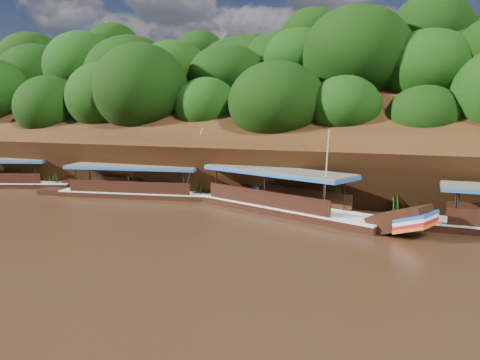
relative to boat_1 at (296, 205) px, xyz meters
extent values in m
plane|color=black|center=(-0.58, -6.95, -0.59)|extent=(160.00, 160.00, 0.00)
cube|color=black|center=(-0.58, 9.05, 2.91)|extent=(120.00, 16.12, 13.64)
cube|color=black|center=(-0.58, 19.05, -0.59)|extent=(120.00, 24.00, 12.00)
ellipsoid|color=#163C0A|center=(-30.58, 15.05, 8.41)|extent=(20.00, 10.00, 8.00)
ellipsoid|color=#163C0A|center=(-6.58, 8.05, 2.91)|extent=(18.00, 8.00, 6.40)
ellipsoid|color=#163C0A|center=(-0.58, 16.05, 8.61)|extent=(24.00, 11.00, 8.40)
cube|color=black|center=(-0.72, 0.28, -0.59)|extent=(12.76, 6.79, 0.96)
cube|color=silver|center=(-0.72, 0.28, -0.13)|extent=(12.78, 6.85, 0.11)
cube|color=black|center=(5.98, -2.31, 0.15)|extent=(3.46, 2.73, 1.80)
cube|color=#1A58AC|center=(6.72, -2.60, 0.47)|extent=(2.12, 2.27, 0.66)
cube|color=red|center=(6.72, -2.60, 0.11)|extent=(2.12, 2.27, 0.66)
cube|color=brown|center=(-1.47, 0.57, 1.97)|extent=(10.30, 6.11, 0.13)
cube|color=#1A58AC|center=(-1.47, 0.57, 1.85)|extent=(10.30, 6.11, 0.19)
cylinder|color=tan|center=(2.03, -1.47, 2.26)|extent=(0.41, 0.66, 4.72)
cube|color=black|center=(-11.69, 1.56, -0.59)|extent=(12.51, 4.38, 0.84)
cube|color=silver|center=(-11.69, 1.56, -0.19)|extent=(12.52, 4.44, 0.09)
cube|color=black|center=(-4.87, 2.89, 0.06)|extent=(3.14, 2.07, 1.66)
cube|color=#1A58AC|center=(-4.11, 3.03, 0.34)|extent=(1.79, 1.86, 0.62)
cube|color=red|center=(-4.11, 3.03, 0.03)|extent=(1.79, 1.86, 0.62)
cube|color=brown|center=(-12.44, 1.41, 1.66)|extent=(9.94, 4.17, 0.11)
cube|color=#1A58AC|center=(-12.44, 1.41, 1.55)|extent=(9.94, 4.17, 0.17)
cylinder|color=tan|center=(-7.98, 2.09, 2.16)|extent=(1.02, 1.07, 4.49)
cube|color=black|center=(-24.68, 1.22, -0.59)|extent=(10.91, 5.57, 0.84)
cube|color=silver|center=(-24.68, 1.22, -0.19)|extent=(10.93, 5.63, 0.09)
cube|color=black|center=(-18.93, 3.27, 0.06)|extent=(2.95, 2.32, 1.55)
cube|color=#1A58AC|center=(-18.30, 3.50, 0.34)|extent=(1.80, 1.96, 0.56)
cube|color=red|center=(-18.30, 3.50, 0.03)|extent=(1.80, 1.96, 0.56)
cone|color=#225C17|center=(-20.81, 2.60, 0.13)|extent=(1.50, 1.50, 1.45)
cone|color=#225C17|center=(-12.69, 2.41, 0.41)|extent=(1.50, 1.50, 2.00)
cone|color=#225C17|center=(-7.62, 2.59, 0.13)|extent=(1.50, 1.50, 1.44)
cone|color=#225C17|center=(1.55, 2.46, 0.25)|extent=(1.50, 1.50, 1.69)
cone|color=#225C17|center=(5.30, 2.82, 0.28)|extent=(1.50, 1.50, 1.74)
camera|label=1|loc=(7.25, -26.42, 5.54)|focal=35.00mm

